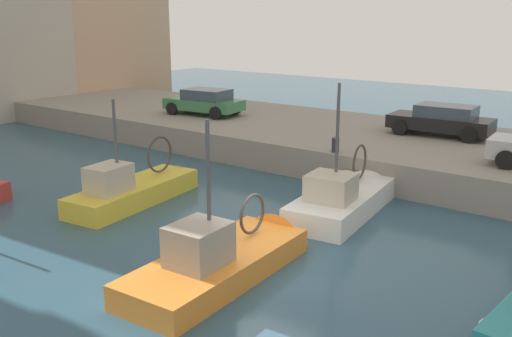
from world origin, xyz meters
name	(u,v)px	position (x,y,z in m)	size (l,w,h in m)	color
water_surface	(259,258)	(0.00, 0.00, 0.00)	(80.00, 80.00, 0.00)	#2D5166
quay_wall	(428,155)	(11.50, 0.00, 0.60)	(9.00, 56.00, 1.20)	gray
fishing_boat_yellow	(140,196)	(1.40, 6.22, 0.13)	(6.07, 2.31, 4.34)	gold
fishing_boat_orange	(228,267)	(-1.14, 0.10, 0.12)	(6.24, 2.31, 4.84)	orange
fishing_boat_white	(346,207)	(4.82, 0.08, 0.12)	(6.08, 2.60, 5.11)	white
parked_car_black	(442,120)	(12.75, -0.02, 1.88)	(2.14, 4.32, 1.32)	black
parked_car_green	(205,101)	(10.56, 11.55, 1.88)	(2.37, 4.18, 1.32)	#387547
mooring_bollard_mid	(335,145)	(7.35, 2.00, 1.48)	(0.28, 0.28, 0.55)	#2D2D33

